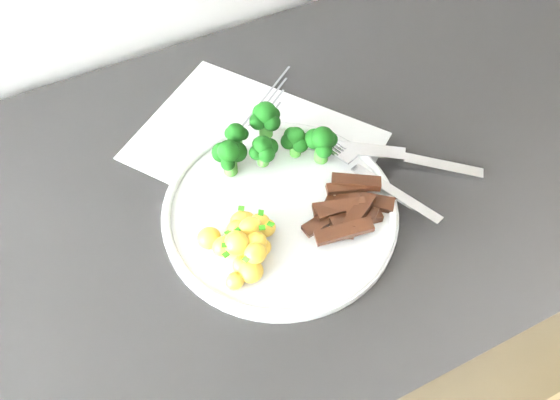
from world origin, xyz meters
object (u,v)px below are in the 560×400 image
object	(u,v)px
counter	(277,331)
plate	(280,211)
potatoes	(243,242)
fork	(378,180)
broccoli	(271,139)
recipe_paper	(255,146)
knife	(414,162)
beef_strips	(349,208)

from	to	relation	value
counter	plate	distance (m)	0.46
potatoes	fork	size ratio (longest dim) A/B	0.48
potatoes	broccoli	bearing A→B (deg)	50.58
recipe_paper	potatoes	xyz separation A→B (m)	(-0.08, -0.14, 0.02)
counter	recipe_paper	world-z (taller)	recipe_paper
broccoli	counter	bearing A→B (deg)	-107.59
broccoli	potatoes	size ratio (longest dim) A/B	1.64
recipe_paper	fork	bearing A→B (deg)	-51.38
potatoes	knife	distance (m)	0.25
recipe_paper	fork	world-z (taller)	fork
broccoli	fork	distance (m)	0.14
potatoes	knife	world-z (taller)	potatoes
knife	plate	bearing A→B (deg)	177.09
knife	beef_strips	bearing A→B (deg)	-165.04
recipe_paper	broccoli	size ratio (longest dim) A/B	2.45
recipe_paper	plate	bearing A→B (deg)	-99.95
counter	fork	size ratio (longest dim) A/B	12.65
broccoli	knife	bearing A→B (deg)	-28.41
plate	beef_strips	distance (m)	0.08
potatoes	beef_strips	size ratio (longest dim) A/B	0.77
recipe_paper	broccoli	distance (m)	0.06
recipe_paper	potatoes	size ratio (longest dim) A/B	4.02
potatoes	knife	bearing A→B (deg)	4.70
counter	plate	world-z (taller)	plate
potatoes	fork	world-z (taller)	potatoes
potatoes	knife	size ratio (longest dim) A/B	0.47
plate	broccoli	size ratio (longest dim) A/B	1.89
recipe_paper	plate	distance (m)	0.11
plate	potatoes	bearing A→B (deg)	-154.01
recipe_paper	beef_strips	xyz separation A→B (m)	(0.05, -0.15, 0.02)
recipe_paper	beef_strips	world-z (taller)	beef_strips
plate	fork	xyz separation A→B (m)	(0.12, -0.02, 0.01)
beef_strips	recipe_paper	bearing A→B (deg)	108.52
recipe_paper	potatoes	bearing A→B (deg)	-119.74
plate	fork	world-z (taller)	fork
potatoes	counter	bearing A→B (deg)	42.78
recipe_paper	knife	bearing A→B (deg)	-35.96
beef_strips	knife	world-z (taller)	beef_strips
plate	knife	world-z (taller)	knife
recipe_paper	knife	xyz separation A→B (m)	(0.17, -0.12, 0.01)
broccoli	fork	xyz separation A→B (m)	(0.10, -0.10, -0.03)
broccoli	knife	distance (m)	0.19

